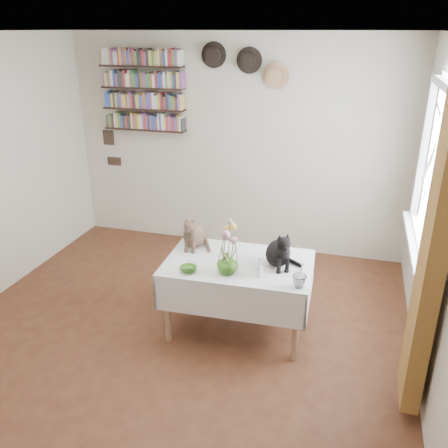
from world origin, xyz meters
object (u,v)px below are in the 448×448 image
(dining_table, at_px, (238,279))
(flower_vase, at_px, (227,263))
(black_cat, at_px, (278,247))
(bookshelf_unit, at_px, (143,91))
(tabby_cat, at_px, (194,230))

(dining_table, distance_m, flower_vase, 0.34)
(flower_vase, bearing_deg, black_cat, 34.92)
(dining_table, bearing_deg, flower_vase, -99.86)
(bookshelf_unit, bearing_deg, tabby_cat, -52.80)
(dining_table, xyz_separation_m, tabby_cat, (-0.47, 0.20, 0.33))
(dining_table, distance_m, black_cat, 0.47)
(black_cat, relative_size, flower_vase, 1.85)
(black_cat, distance_m, flower_vase, 0.46)
(dining_table, distance_m, tabby_cat, 0.60)
(dining_table, relative_size, bookshelf_unit, 1.28)
(tabby_cat, height_order, flower_vase, tabby_cat)
(dining_table, height_order, tabby_cat, tabby_cat)
(black_cat, bearing_deg, dining_table, 158.29)
(tabby_cat, bearing_deg, dining_table, -23.44)
(dining_table, xyz_separation_m, flower_vase, (-0.04, -0.22, 0.26))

